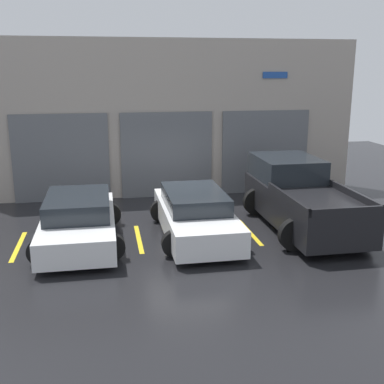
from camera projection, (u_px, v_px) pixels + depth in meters
ground_plane at (187, 221)px, 14.42m from camera, size 28.00×28.00×0.00m
shophouse_building at (171, 120)px, 16.89m from camera, size 13.32×0.68×5.43m
pickup_truck at (299, 197)px, 13.74m from camera, size 2.54×5.00×1.83m
sedan_white at (195, 214)px, 13.02m from camera, size 2.19×4.49×1.23m
sedan_side at (79, 221)px, 12.48m from camera, size 2.26×4.32×1.25m
parking_stripe_far_left at (18, 246)px, 12.34m from camera, size 0.12×2.20×0.01m
parking_stripe_left at (139, 239)px, 12.87m from camera, size 0.12×2.20×0.01m
parking_stripe_centre at (250, 232)px, 13.41m from camera, size 0.12×2.20×0.01m
parking_stripe_right at (352, 226)px, 13.95m from camera, size 0.12×2.20×0.01m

